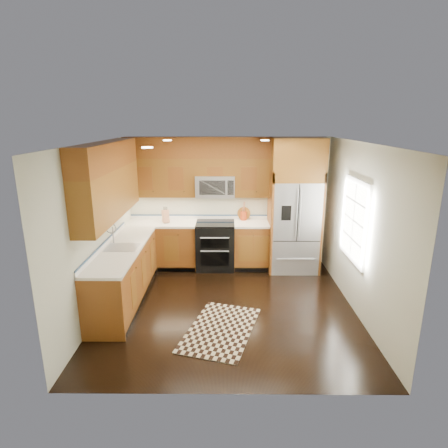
{
  "coord_description": "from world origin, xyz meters",
  "views": [
    {
      "loc": [
        -0.02,
        -5.46,
        2.93
      ],
      "look_at": [
        -0.07,
        0.6,
        1.22
      ],
      "focal_mm": 30.0,
      "sensor_mm": 36.0,
      "label": 1
    }
  ],
  "objects_px": {
    "refrigerator": "(295,206)",
    "knife_block": "(166,216)",
    "rug": "(221,329)",
    "utensil_crock": "(244,214)",
    "range": "(215,246)"
  },
  "relations": [
    {
      "from": "range",
      "to": "rug",
      "type": "height_order",
      "value": "range"
    },
    {
      "from": "refrigerator",
      "to": "knife_block",
      "type": "bearing_deg",
      "value": 177.98
    },
    {
      "from": "rug",
      "to": "utensil_crock",
      "type": "relative_size",
      "value": 3.93
    },
    {
      "from": "knife_block",
      "to": "rug",
      "type": "bearing_deg",
      "value": -64.76
    },
    {
      "from": "range",
      "to": "utensil_crock",
      "type": "distance_m",
      "value": 0.86
    },
    {
      "from": "rug",
      "to": "knife_block",
      "type": "distance_m",
      "value": 2.86
    },
    {
      "from": "range",
      "to": "utensil_crock",
      "type": "bearing_deg",
      "value": 23.66
    },
    {
      "from": "range",
      "to": "utensil_crock",
      "type": "relative_size",
      "value": 2.55
    },
    {
      "from": "knife_block",
      "to": "utensil_crock",
      "type": "height_order",
      "value": "utensil_crock"
    },
    {
      "from": "rug",
      "to": "knife_block",
      "type": "relative_size",
      "value": 4.57
    },
    {
      "from": "range",
      "to": "knife_block",
      "type": "relative_size",
      "value": 2.96
    },
    {
      "from": "refrigerator",
      "to": "knife_block",
      "type": "distance_m",
      "value": 2.55
    },
    {
      "from": "knife_block",
      "to": "utensil_crock",
      "type": "bearing_deg",
      "value": 7.26
    },
    {
      "from": "refrigerator",
      "to": "rug",
      "type": "xyz_separation_m",
      "value": [
        -1.41,
        -2.31,
        -1.3
      ]
    },
    {
      "from": "refrigerator",
      "to": "rug",
      "type": "relative_size",
      "value": 1.78
    }
  ]
}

